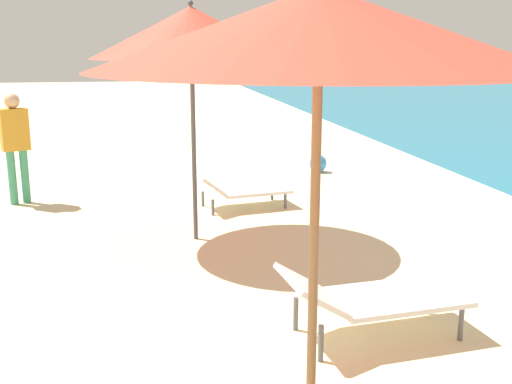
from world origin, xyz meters
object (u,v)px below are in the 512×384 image
umbrella_farthest (191,33)px  beach_ball (318,163)px  lounger_second_shoreside (372,296)px  umbrella_second (319,29)px  person_walking_near (15,138)px  lounger_farthest_shoreside (241,189)px

umbrella_farthest → beach_ball: umbrella_farthest is taller
lounger_second_shoreside → beach_ball: 6.29m
beach_ball → umbrella_farthest: bearing=-125.3°
umbrella_second → lounger_second_shoreside: (0.82, 1.26, -1.92)m
umbrella_second → umbrella_farthest: size_ratio=0.95×
lounger_second_shoreside → umbrella_farthest: umbrella_farthest is taller
person_walking_near → beach_ball: (4.72, 1.38, -0.77)m
person_walking_near → umbrella_farthest: bearing=-153.7°
umbrella_second → beach_ball: bearing=73.7°
umbrella_second → lounger_second_shoreside: size_ratio=1.71×
lounger_second_shoreside → lounger_farthest_shoreside: (-0.37, 3.98, -0.06)m
umbrella_second → umbrella_farthest: bearing=94.0°
person_walking_near → lounger_second_shoreside: bearing=-166.0°
umbrella_farthest → beach_ball: bearing=54.7°
umbrella_second → lounger_farthest_shoreside: bearing=85.1°
person_walking_near → beach_ball: bearing=-95.1°
lounger_farthest_shoreside → person_walking_near: size_ratio=0.88×
lounger_second_shoreside → lounger_farthest_shoreside: size_ratio=1.08×
umbrella_farthest → person_walking_near: bearing=137.7°
lounger_farthest_shoreside → person_walking_near: (-3.01, 0.78, 0.66)m
lounger_farthest_shoreside → beach_ball: 2.76m
umbrella_second → lounger_farthest_shoreside: size_ratio=1.85×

